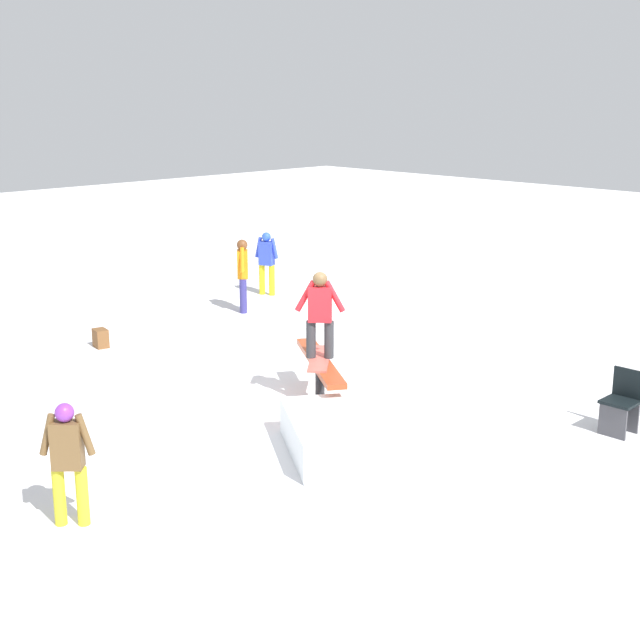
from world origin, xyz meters
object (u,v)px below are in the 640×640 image
at_px(bystander_blue, 267,260).
at_px(backpack_on_snow, 101,338).
at_px(bystander_brown, 68,457).
at_px(folding_chair, 622,404).
at_px(main_rider_on_rail, 320,317).
at_px(bystander_orange, 243,271).
at_px(rail_feature, 320,366).

bearing_deg(bystander_blue, backpack_on_snow, 80.85).
height_order(bystander_brown, folding_chair, bystander_brown).
xyz_separation_m(bystander_brown, folding_chair, (-2.86, -6.70, -0.36)).
bearing_deg(bystander_blue, bystander_brown, 106.40).
xyz_separation_m(main_rider_on_rail, bystander_brown, (-0.80, 4.54, -0.58)).
xyz_separation_m(bystander_blue, backpack_on_snow, (-1.10, 4.98, -0.64)).
bearing_deg(bystander_orange, rail_feature, -168.44).
distance_m(bystander_orange, folding_chair, 8.95).
height_order(bystander_orange, folding_chair, bystander_orange).
bearing_deg(main_rider_on_rail, backpack_on_snow, 56.77).
bearing_deg(bystander_brown, bystander_blue, -97.51).
xyz_separation_m(main_rider_on_rail, bystander_blue, (6.08, -4.28, -0.55)).
bearing_deg(bystander_orange, folding_chair, -144.28).
bearing_deg(bystander_orange, bystander_brown, 169.52).
bearing_deg(folding_chair, bystander_orange, 174.82).
bearing_deg(bystander_brown, backpack_on_snow, -79.03).
xyz_separation_m(rail_feature, backpack_on_snow, (4.99, 0.70, -0.43)).
height_order(rail_feature, bystander_orange, bystander_orange).
relative_size(main_rider_on_rail, bystander_orange, 0.85).
distance_m(bystander_orange, bystander_brown, 9.57).
distance_m(bystander_orange, bystander_blue, 1.63).
bearing_deg(bystander_brown, bystander_orange, -96.32).
distance_m(folding_chair, backpack_on_snow, 9.11).
bearing_deg(backpack_on_snow, bystander_blue, 113.49).
distance_m(rail_feature, folding_chair, 4.26).
distance_m(rail_feature, main_rider_on_rail, 0.76).
bearing_deg(rail_feature, folding_chair, -116.53).
height_order(main_rider_on_rail, backpack_on_snow, main_rider_on_rail).
relative_size(bystander_orange, backpack_on_snow, 4.52).
distance_m(bystander_blue, backpack_on_snow, 5.14).
height_order(bystander_blue, folding_chair, bystander_blue).
xyz_separation_m(main_rider_on_rail, backpack_on_snow, (4.99, 0.70, -1.19)).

